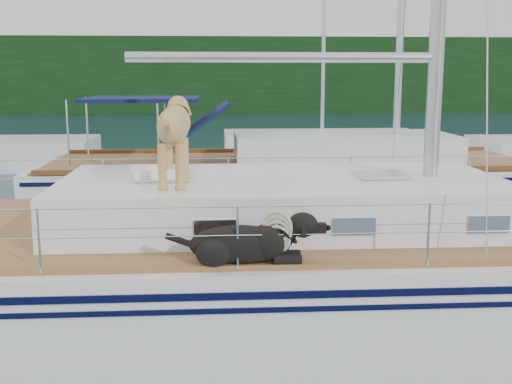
{
  "coord_description": "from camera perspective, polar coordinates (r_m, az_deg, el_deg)",
  "views": [
    {
      "loc": [
        -0.01,
        -7.5,
        3.01
      ],
      "look_at": [
        0.5,
        0.2,
        1.6
      ],
      "focal_mm": 45.0,
      "sensor_mm": 36.0,
      "label": 1
    }
  ],
  "objects": [
    {
      "name": "ground",
      "position": [
        8.08,
        -3.52,
        -11.54
      ],
      "size": [
        120.0,
        120.0,
        0.0
      ],
      "primitive_type": "plane",
      "color": "black",
      "rests_on": "ground"
    },
    {
      "name": "tree_line",
      "position": [
        52.5,
        -3.86,
        10.31
      ],
      "size": [
        90.0,
        3.0,
        6.0
      ],
      "primitive_type": "cube",
      "color": "black",
      "rests_on": "ground"
    },
    {
      "name": "shore_bank",
      "position": [
        53.75,
        -3.82,
        7.75
      ],
      "size": [
        92.0,
        1.0,
        1.2
      ],
      "primitive_type": "cube",
      "color": "#595147",
      "rests_on": "ground"
    },
    {
      "name": "main_sailboat",
      "position": [
        7.84,
        -2.93,
        -6.94
      ],
      "size": [
        12.0,
        3.8,
        14.01
      ],
      "color": "white",
      "rests_on": "ground"
    },
    {
      "name": "neighbor_sailboat",
      "position": [
        14.4,
        3.41,
        0.8
      ],
      "size": [
        11.0,
        3.5,
        13.3
      ],
      "color": "white",
      "rests_on": "ground"
    },
    {
      "name": "bg_boat_center",
      "position": [
        23.97,
        5.87,
        4.16
      ],
      "size": [
        7.2,
        3.0,
        11.65
      ],
      "color": "white",
      "rests_on": "ground"
    }
  ]
}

